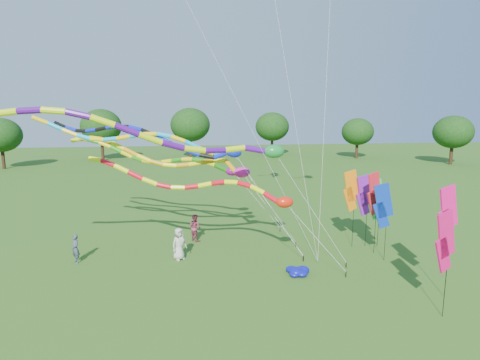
{
  "coord_description": "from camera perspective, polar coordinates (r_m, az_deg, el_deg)",
  "views": [
    {
      "loc": [
        -4.49,
        -15.15,
        8.05
      ],
      "look_at": [
        -1.71,
        3.46,
        4.8
      ],
      "focal_mm": 30.0,
      "sensor_mm": 36.0,
      "label": 1
    }
  ],
  "objects": [
    {
      "name": "ground",
      "position": [
        17.74,
        7.46,
        -17.28
      ],
      "size": [
        160.0,
        160.0,
        0.0
      ],
      "primitive_type": "plane",
      "color": "#265115",
      "rests_on": "ground"
    },
    {
      "name": "tree_ring",
      "position": [
        12.29,
        18.1,
        -3.5
      ],
      "size": [
        119.93,
        116.31,
        9.67
      ],
      "color": "#382314",
      "rests_on": "ground"
    },
    {
      "name": "tube_kite_red",
      "position": [
        20.47,
        -4.07,
        -0.97
      ],
      "size": [
        12.43,
        4.27,
        6.22
      ],
      "rotation": [
        0.0,
        0.0,
        -0.37
      ],
      "color": "black",
      "rests_on": "ground"
    },
    {
      "name": "tube_kite_orange",
      "position": [
        22.93,
        -8.86,
        2.89
      ],
      "size": [
        12.72,
        5.12,
        7.16
      ],
      "rotation": [
        0.0,
        0.0,
        -0.4
      ],
      "color": "black",
      "rests_on": "ground"
    },
    {
      "name": "tube_kite_purple",
      "position": [
        18.44,
        -11.24,
        6.11
      ],
      "size": [
        17.66,
        1.37,
        8.89
      ],
      "rotation": [
        0.0,
        0.0,
        0.02
      ],
      "color": "black",
      "rests_on": "ground"
    },
    {
      "name": "tube_kite_blue",
      "position": [
        23.07,
        -11.63,
        5.54
      ],
      "size": [
        13.8,
        6.31,
        7.94
      ],
      "rotation": [
        0.0,
        0.0,
        -0.39
      ],
      "color": "black",
      "rests_on": "ground"
    },
    {
      "name": "tube_kite_cyan",
      "position": [
        22.87,
        -11.52,
        5.37
      ],
      "size": [
        14.46,
        1.76,
        8.29
      ],
      "rotation": [
        0.0,
        0.0,
        -0.06
      ],
      "color": "black",
      "rests_on": "ground"
    },
    {
      "name": "tube_kite_green",
      "position": [
        27.6,
        -9.21,
        2.77
      ],
      "size": [
        13.48,
        3.94,
        6.82
      ],
      "rotation": [
        0.0,
        0.0,
        -0.27
      ],
      "color": "black",
      "rests_on": "ground"
    },
    {
      "name": "banner_pole_magenta_b",
      "position": [
        19.05,
        27.44,
        -4.3
      ],
      "size": [
        1.15,
        0.35,
        5.04
      ],
      "rotation": [
        0.0,
        0.0,
        0.24
      ],
      "color": "black",
      "rests_on": "ground"
    },
    {
      "name": "banner_pole_green",
      "position": [
        25.12,
        18.74,
        -2.59
      ],
      "size": [
        1.15,
        0.31,
        4.15
      ],
      "rotation": [
        0.0,
        0.0,
        -0.2
      ],
      "color": "black",
      "rests_on": "ground"
    },
    {
      "name": "banner_pole_violet",
      "position": [
        24.72,
        17.26,
        -2.1
      ],
      "size": [
        1.16,
        0.29,
        4.41
      ],
      "rotation": [
        0.0,
        0.0,
        0.18
      ],
      "color": "black",
      "rests_on": "ground"
    },
    {
      "name": "banner_pole_orange",
      "position": [
        24.32,
        15.52,
        -1.5
      ],
      "size": [
        1.15,
        0.32,
        4.7
      ],
      "rotation": [
        0.0,
        0.0,
        0.21
      ],
      "color": "black",
      "rests_on": "ground"
    },
    {
      "name": "banner_pole_magenta_a",
      "position": [
        17.31,
        27.15,
        -7.83
      ],
      "size": [
        1.12,
        0.45,
        4.39
      ],
      "rotation": [
        0.0,
        0.0,
        0.33
      ],
      "color": "black",
      "rests_on": "ground"
    },
    {
      "name": "banner_pole_red",
      "position": [
        23.59,
        18.55,
        -1.85
      ],
      "size": [
        1.09,
        0.54,
        4.76
      ],
      "rotation": [
        0.0,
        0.0,
        0.42
      ],
      "color": "black",
      "rests_on": "ground"
    },
    {
      "name": "banner_pole_blue_a",
      "position": [
        22.73,
        19.65,
        -3.49
      ],
      "size": [
        1.16,
        0.2,
        4.31
      ],
      "rotation": [
        0.0,
        0.0,
        -0.1
      ],
      "color": "black",
      "rests_on": "ground"
    },
    {
      "name": "blue_nylon_heap",
      "position": [
        20.74,
        8.54,
        -12.58
      ],
      "size": [
        0.92,
        1.39,
        0.44
      ],
      "color": "#0B119B",
      "rests_on": "ground"
    },
    {
      "name": "person_a",
      "position": [
        22.4,
        -8.66,
        -8.97
      ],
      "size": [
        1.04,
        0.96,
        1.78
      ],
      "primitive_type": "imported",
      "rotation": [
        0.0,
        0.0,
        0.6
      ],
      "color": "beige",
      "rests_on": "ground"
    },
    {
      "name": "person_b",
      "position": [
        23.45,
        -22.36,
        -9.02
      ],
      "size": [
        0.64,
        0.68,
        1.57
      ],
      "primitive_type": "imported",
      "rotation": [
        0.0,
        0.0,
        -0.93
      ],
      "color": "#3A4351",
      "rests_on": "ground"
    },
    {
      "name": "person_c",
      "position": [
        25.44,
        -6.4,
        -6.72
      ],
      "size": [
        1.0,
        1.04,
        1.69
      ],
      "primitive_type": "imported",
      "rotation": [
        0.0,
        0.0,
        2.21
      ],
      "color": "#883145",
      "rests_on": "ground"
    }
  ]
}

